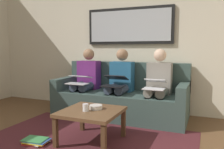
% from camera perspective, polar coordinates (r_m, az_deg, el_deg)
% --- Properties ---
extents(wall_rear, '(6.00, 0.12, 2.60)m').
position_cam_1_polar(wall_rear, '(4.34, 4.61, 8.50)').
color(wall_rear, beige).
rests_on(wall_rear, ground_plane).
extents(area_rug, '(2.60, 1.80, 0.01)m').
position_cam_1_polar(area_rug, '(2.96, -6.58, -16.29)').
color(area_rug, '#4C1E23').
rests_on(area_rug, ground_plane).
extents(couch, '(2.20, 0.90, 0.90)m').
position_cam_1_polar(couch, '(3.97, 2.32, -5.65)').
color(couch, '#384C47').
rests_on(couch, ground_plane).
extents(framed_mirror, '(1.60, 0.05, 0.66)m').
position_cam_1_polar(framed_mirror, '(4.27, 4.24, 11.90)').
color(framed_mirror, black).
extents(coffee_table, '(0.69, 0.69, 0.40)m').
position_cam_1_polar(coffee_table, '(2.86, -5.16, -9.76)').
color(coffee_table, brown).
rests_on(coffee_table, ground_plane).
extents(cup, '(0.07, 0.07, 0.09)m').
position_cam_1_polar(cup, '(2.80, -6.56, -8.12)').
color(cup, silver).
rests_on(cup, coffee_table).
extents(bowl, '(0.16, 0.16, 0.05)m').
position_cam_1_polar(bowl, '(2.89, -4.02, -8.03)').
color(bowl, beige).
rests_on(bowl, coffee_table).
extents(person_left, '(0.38, 0.58, 1.14)m').
position_cam_1_polar(person_left, '(3.69, 11.35, -2.04)').
color(person_left, gray).
rests_on(person_left, couch).
extents(laptop_white, '(0.31, 0.33, 0.15)m').
position_cam_1_polar(laptop_white, '(3.45, 10.56, -2.36)').
color(laptop_white, white).
extents(person_middle, '(0.38, 0.58, 1.14)m').
position_cam_1_polar(person_middle, '(3.86, 1.99, -1.53)').
color(person_middle, '#235B84').
rests_on(person_middle, couch).
extents(laptop_black, '(0.35, 0.39, 0.17)m').
position_cam_1_polar(laptop_black, '(3.64, 0.72, -1.67)').
color(laptop_black, black).
extents(person_right, '(0.38, 0.58, 1.14)m').
position_cam_1_polar(person_right, '(4.12, -6.37, -1.04)').
color(person_right, '#66236B').
rests_on(person_right, couch).
extents(laptop_silver, '(0.36, 0.32, 0.14)m').
position_cam_1_polar(laptop_silver, '(3.91, -8.15, -1.26)').
color(laptop_silver, silver).
extents(magazine_stack, '(0.33, 0.26, 0.05)m').
position_cam_1_polar(magazine_stack, '(3.05, -18.25, -15.36)').
color(magazine_stack, red).
rests_on(magazine_stack, ground_plane).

